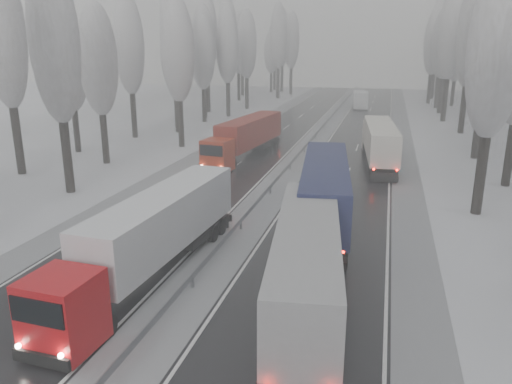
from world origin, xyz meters
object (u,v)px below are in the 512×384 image
at_px(truck_cream_box, 379,140).
at_px(truck_grey_tarp, 308,253).
at_px(truck_blue_box, 325,186).
at_px(truck_red_red, 246,135).
at_px(truck_red_white, 154,232).
at_px(box_truck_distant, 360,100).

bearing_deg(truck_cream_box, truck_grey_tarp, -100.16).
relative_size(truck_grey_tarp, truck_blue_box, 0.95).
distance_m(truck_cream_box, truck_red_red, 12.99).
height_order(truck_red_white, truck_red_red, truck_red_white).
bearing_deg(truck_red_white, truck_red_red, 99.89).
bearing_deg(truck_blue_box, truck_red_white, -133.33).
bearing_deg(truck_red_white, truck_blue_box, 56.85).
relative_size(box_truck_distant, truck_red_white, 0.54).
relative_size(truck_grey_tarp, box_truck_distant, 1.93).
bearing_deg(truck_blue_box, truck_cream_box, 74.32).
distance_m(truck_blue_box, truck_cream_box, 18.28).
height_order(truck_grey_tarp, truck_blue_box, truck_blue_box).
relative_size(truck_blue_box, truck_red_white, 1.09).
height_order(truck_blue_box, truck_red_red, truck_blue_box).
height_order(box_truck_distant, truck_red_white, truck_red_white).
xyz_separation_m(truck_grey_tarp, truck_red_red, (-10.68, 27.97, -0.09)).
xyz_separation_m(truck_blue_box, truck_red_red, (-10.12, 17.61, -0.20)).
height_order(truck_cream_box, box_truck_distant, truck_cream_box).
distance_m(box_truck_distant, truck_red_white, 72.87).
bearing_deg(truck_blue_box, truck_red_red, 113.21).
bearing_deg(truck_grey_tarp, truck_red_red, 103.47).
distance_m(truck_blue_box, truck_red_white, 11.87).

